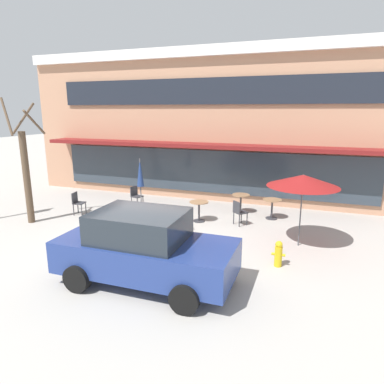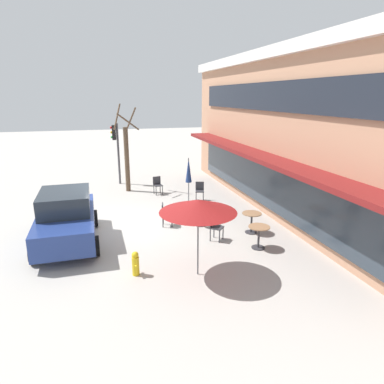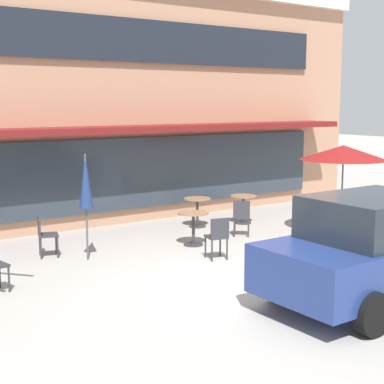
# 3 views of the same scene
# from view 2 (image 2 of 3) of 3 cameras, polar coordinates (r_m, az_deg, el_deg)

# --- Properties ---
(ground_plane) EXTENTS (80.00, 80.00, 0.00)m
(ground_plane) POSITION_cam_2_polar(r_m,az_deg,el_deg) (13.55, -11.70, -5.52)
(ground_plane) COLOR #ADA8A0
(building_facade) EXTENTS (17.96, 9.10, 6.69)m
(building_facade) POSITION_cam_2_polar(r_m,az_deg,el_deg) (16.60, 24.75, 9.16)
(building_facade) COLOR tan
(building_facade) RESTS_ON ground
(cafe_table_near_wall) EXTENTS (0.70, 0.70, 0.76)m
(cafe_table_near_wall) POSITION_cam_2_polar(r_m,az_deg,el_deg) (12.64, 9.91, -4.52)
(cafe_table_near_wall) COLOR #333338
(cafe_table_near_wall) RESTS_ON ground
(cafe_table_streetside) EXTENTS (0.70, 0.70, 0.76)m
(cafe_table_streetside) POSITION_cam_2_polar(r_m,az_deg,el_deg) (11.44, 11.08, -6.79)
(cafe_table_streetside) COLOR #333338
(cafe_table_streetside) RESTS_ON ground
(cafe_table_by_tree) EXTENTS (0.70, 0.70, 0.76)m
(cafe_table_by_tree) POSITION_cam_2_polar(r_m,az_deg,el_deg) (13.17, 1.38, -3.44)
(cafe_table_by_tree) COLOR #333338
(cafe_table_by_tree) RESTS_ON ground
(patio_umbrella_green_folded) EXTENTS (0.28, 0.28, 2.20)m
(patio_umbrella_green_folded) POSITION_cam_2_polar(r_m,az_deg,el_deg) (15.26, -0.57, 3.59)
(patio_umbrella_green_folded) COLOR #4C4C51
(patio_umbrella_green_folded) RESTS_ON ground
(patio_umbrella_cream_folded) EXTENTS (2.10, 2.10, 2.20)m
(patio_umbrella_cream_folded) POSITION_cam_2_polar(r_m,az_deg,el_deg) (9.09, 1.02, -2.33)
(patio_umbrella_cream_folded) COLOR #4C4C51
(patio_umbrella_cream_folded) RESTS_ON ground
(cafe_chair_0) EXTENTS (0.50, 0.50, 0.89)m
(cafe_chair_0) POSITION_cam_2_polar(r_m,az_deg,el_deg) (16.31, 1.30, 0.40)
(cafe_chair_0) COLOR #333338
(cafe_chair_0) RESTS_ON ground
(cafe_chair_1) EXTENTS (0.56, 0.56, 0.89)m
(cafe_chair_1) POSITION_cam_2_polar(r_m,az_deg,el_deg) (11.87, 3.82, -5.62)
(cafe_chair_1) COLOR #333338
(cafe_chair_1) RESTS_ON ground
(cafe_chair_2) EXTENTS (0.48, 0.48, 0.89)m
(cafe_chair_2) POSITION_cam_2_polar(r_m,az_deg,el_deg) (13.14, -4.47, -3.48)
(cafe_chair_2) COLOR #333338
(cafe_chair_2) RESTS_ON ground
(cafe_chair_3) EXTENTS (0.46, 0.46, 0.89)m
(cafe_chair_3) POSITION_cam_2_polar(r_m,az_deg,el_deg) (17.45, -5.77, 1.35)
(cafe_chair_3) COLOR #333338
(cafe_chair_3) RESTS_ON ground
(parked_sedan) EXTENTS (4.22, 2.05, 1.76)m
(parked_sedan) POSITION_cam_2_polar(r_m,az_deg,el_deg) (12.32, -20.23, -4.02)
(parked_sedan) COLOR navy
(parked_sedan) RESTS_ON ground
(street_tree) EXTENTS (1.27, 1.26, 4.46)m
(street_tree) POSITION_cam_2_polar(r_m,az_deg,el_deg) (17.97, -10.83, 6.09)
(street_tree) COLOR brown
(street_tree) RESTS_ON ground
(traffic_light_pole) EXTENTS (0.26, 0.43, 3.40)m
(traffic_light_pole) POSITION_cam_2_polar(r_m,az_deg,el_deg) (19.55, -12.54, 7.90)
(traffic_light_pole) COLOR #47474C
(traffic_light_pole) RESTS_ON ground
(fire_hydrant) EXTENTS (0.36, 0.20, 0.71)m
(fire_hydrant) POSITION_cam_2_polar(r_m,az_deg,el_deg) (9.83, -9.39, -11.65)
(fire_hydrant) COLOR gold
(fire_hydrant) RESTS_ON ground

